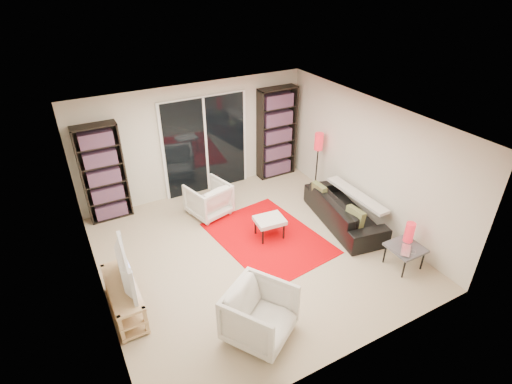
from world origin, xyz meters
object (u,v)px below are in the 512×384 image
bookshelf_right (277,133)px  side_table (405,249)px  sofa (344,210)px  armchair_back (209,199)px  bookshelf_left (103,174)px  floor_lamp (318,148)px  armchair_front (260,315)px  tv_stand (124,297)px  ottoman (270,221)px

bookshelf_right → side_table: (0.16, -3.89, -0.69)m
sofa → armchair_back: bearing=64.1°
bookshelf_left → floor_lamp: bearing=-14.1°
bookshelf_left → floor_lamp: size_ratio=1.45×
armchair_back → floor_lamp: (2.48, -0.22, 0.68)m
bookshelf_left → side_table: size_ratio=3.64×
armchair_front → tv_stand: bearing=106.3°
tv_stand → armchair_back: armchair_back is taller
bookshelf_left → ottoman: size_ratio=3.45×
ottoman → side_table: bearing=-49.0°
side_table → floor_lamp: floor_lamp is taller
floor_lamp → tv_stand: bearing=-160.7°
sofa → ottoman: 1.53m
bookshelf_right → tv_stand: size_ratio=1.74×
armchair_back → floor_lamp: floor_lamp is taller
bookshelf_right → tv_stand: (-4.18, -2.67, -0.79)m
armchair_back → floor_lamp: size_ratio=0.56×
bookshelf_left → side_table: bookshelf_left is taller
armchair_front → floor_lamp: size_ratio=0.63×
side_table → tv_stand: bearing=164.2°
sofa → armchair_back: 2.68m
armchair_front → ottoman: 2.27m
bookshelf_right → floor_lamp: size_ratio=1.56×
side_table → bookshelf_left: bearing=135.9°
side_table → floor_lamp: bearing=85.3°
bookshelf_right → side_table: bearing=-87.7°
tv_stand → sofa: 4.28m
bookshelf_left → tv_stand: 2.78m
armchair_front → floor_lamp: bearing=11.3°
armchair_front → side_table: 2.82m
bookshelf_left → bookshelf_right: 3.85m
side_table → armchair_back: bearing=126.4°
bookshelf_left → tv_stand: size_ratio=1.61×
armchair_back → tv_stand: bearing=26.4°
side_table → ottoman: bearing=131.0°
armchair_front → side_table: bearing=-30.5°
tv_stand → ottoman: bearing=11.6°
floor_lamp → armchair_front: bearing=-136.2°
sofa → bookshelf_left: bearing=68.3°
armchair_front → floor_lamp: 4.27m
armchair_back → ottoman: size_ratio=1.34×
bookshelf_right → side_table: 3.95m
bookshelf_left → side_table: bearing=-44.1°
tv_stand → armchair_back: bearing=41.1°
bookshelf_left → armchair_back: bearing=-25.6°
bookshelf_right → side_table: size_ratio=3.92×
tv_stand → armchair_front: size_ratio=1.42×
ottoman → armchair_front: bearing=-123.6°
tv_stand → side_table: tv_stand is taller
armchair_back → ottoman: armchair_back is taller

